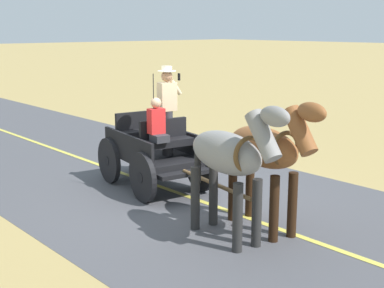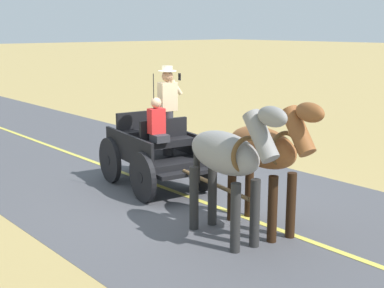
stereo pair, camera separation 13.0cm
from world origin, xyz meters
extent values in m
plane|color=tan|center=(0.00, 0.00, 0.00)|extent=(200.00, 200.00, 0.00)
cube|color=#4C4C51|center=(0.00, 0.00, 0.00)|extent=(6.33, 160.00, 0.01)
cube|color=#DBCC4C|center=(0.00, 0.00, 0.01)|extent=(0.12, 160.00, 0.00)
cube|color=black|center=(0.07, -0.78, 0.66)|extent=(1.53, 2.36, 0.12)
cube|color=black|center=(-0.49, -0.70, 0.94)|extent=(0.38, 2.07, 0.44)
cube|color=black|center=(0.64, -0.87, 0.94)|extent=(0.38, 2.07, 0.44)
cube|color=black|center=(0.26, 0.42, 0.56)|extent=(1.10, 0.41, 0.08)
cube|color=black|center=(-0.11, -1.97, 0.48)|extent=(0.74, 0.31, 0.06)
cube|color=black|center=(0.17, -0.19, 1.04)|extent=(1.06, 0.51, 0.14)
cube|color=black|center=(0.14, -0.36, 1.26)|extent=(1.02, 0.24, 0.44)
cube|color=black|center=(0.00, -1.27, 1.04)|extent=(1.06, 0.51, 0.14)
cube|color=black|center=(-0.03, -1.45, 1.26)|extent=(1.02, 0.24, 0.44)
cylinder|color=black|center=(-0.45, 0.08, 0.48)|extent=(0.25, 0.96, 0.96)
cylinder|color=black|center=(-0.45, 0.08, 0.48)|extent=(0.15, 0.23, 0.21)
cylinder|color=black|center=(0.84, -0.12, 0.48)|extent=(0.25, 0.96, 0.96)
cylinder|color=black|center=(0.84, -0.12, 0.48)|extent=(0.15, 0.23, 0.21)
cylinder|color=black|center=(-0.69, -1.44, 0.48)|extent=(0.25, 0.96, 0.96)
cylinder|color=black|center=(-0.69, -1.44, 0.48)|extent=(0.15, 0.23, 0.21)
cylinder|color=black|center=(0.60, -1.65, 0.48)|extent=(0.25, 0.96, 0.96)
cylinder|color=black|center=(0.60, -1.65, 0.48)|extent=(0.15, 0.23, 0.21)
cylinder|color=brown|center=(0.42, 1.39, 0.61)|extent=(0.38, 1.99, 0.07)
cylinder|color=black|center=(0.46, -0.23, 1.74)|extent=(0.02, 0.02, 1.30)
cylinder|color=#2D2D33|center=(-0.02, -0.43, 1.17)|extent=(0.22, 0.22, 0.90)
cube|color=tan|center=(-0.02, -0.43, 1.90)|extent=(0.37, 0.27, 0.56)
sphere|color=#9E7051|center=(-0.02, -0.43, 2.30)|extent=(0.22, 0.22, 0.22)
cylinder|color=beige|center=(-0.02, -0.43, 2.40)|extent=(0.36, 0.36, 0.01)
cylinder|color=beige|center=(-0.02, -0.43, 2.45)|extent=(0.20, 0.20, 0.10)
cylinder|color=tan|center=(-0.20, -0.37, 2.08)|extent=(0.27, 0.12, 0.32)
cube|color=black|center=(-0.25, -0.34, 2.28)|extent=(0.03, 0.07, 0.14)
cube|color=#2D2D33|center=(0.43, -0.11, 1.18)|extent=(0.33, 0.36, 0.14)
cube|color=red|center=(0.41, -0.23, 1.49)|extent=(0.33, 0.24, 0.48)
sphere|color=tan|center=(0.41, -0.23, 1.84)|extent=(0.20, 0.20, 0.20)
ellipsoid|color=brown|center=(0.18, 2.24, 1.37)|extent=(0.84, 1.64, 0.64)
cylinder|color=black|center=(0.10, 2.81, 0.53)|extent=(0.15, 0.15, 1.05)
cylinder|color=black|center=(0.46, 2.74, 0.53)|extent=(0.15, 0.15, 1.05)
cylinder|color=black|center=(-0.10, 1.73, 0.53)|extent=(0.15, 0.15, 1.05)
cylinder|color=black|center=(0.26, 1.67, 0.53)|extent=(0.15, 0.15, 1.05)
cylinder|color=brown|center=(0.33, 3.07, 1.77)|extent=(0.37, 0.68, 0.73)
ellipsoid|color=brown|center=(0.37, 3.28, 2.07)|extent=(0.31, 0.57, 0.28)
cube|color=black|center=(0.33, 3.05, 1.81)|extent=(0.15, 0.50, 0.56)
cylinder|color=black|center=(0.04, 1.51, 1.07)|extent=(0.11, 0.11, 0.70)
torus|color=brown|center=(0.28, 2.77, 1.45)|extent=(0.55, 0.17, 0.55)
ellipsoid|color=gray|center=(0.90, 2.12, 1.37)|extent=(0.76, 1.62, 0.64)
cylinder|color=#272726|center=(0.79, 2.69, 0.53)|extent=(0.15, 0.15, 1.05)
cylinder|color=#272726|center=(1.15, 2.64, 0.53)|extent=(0.15, 0.15, 1.05)
cylinder|color=#272726|center=(0.65, 1.60, 0.53)|extent=(0.15, 0.15, 1.05)
cylinder|color=#272726|center=(1.01, 1.56, 0.53)|extent=(0.15, 0.15, 1.05)
cylinder|color=gray|center=(1.01, 2.96, 1.77)|extent=(0.34, 0.68, 0.73)
ellipsoid|color=gray|center=(1.04, 3.18, 2.07)|extent=(0.29, 0.56, 0.28)
cube|color=#272726|center=(1.01, 2.94, 1.81)|extent=(0.12, 0.51, 0.56)
cylinder|color=#272726|center=(0.81, 1.39, 1.07)|extent=(0.11, 0.11, 0.70)
torus|color=brown|center=(0.97, 2.66, 1.45)|extent=(0.55, 0.14, 0.55)
camera|label=1|loc=(6.47, 7.66, 3.23)|focal=49.61mm
camera|label=2|loc=(6.37, 7.74, 3.23)|focal=49.61mm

